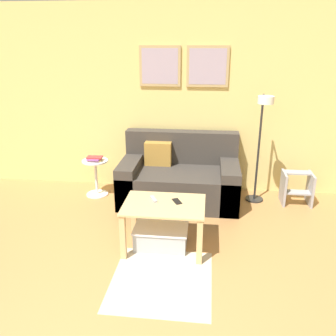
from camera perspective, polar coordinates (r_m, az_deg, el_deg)
wall_back at (r=5.03m, az=-0.68°, el=10.90°), size 5.60×0.09×2.55m
area_rug at (r=3.40m, az=-1.04°, el=-17.51°), size 0.91×0.97×0.01m
couch at (r=4.80m, az=1.82°, el=-1.72°), size 1.55×0.90×0.89m
coffee_table at (r=3.67m, az=-0.63°, el=-7.25°), size 0.83×0.59×0.50m
storage_bin at (r=3.84m, az=-1.08°, el=-10.71°), size 0.56×0.42×0.23m
floor_lamp at (r=4.59m, az=14.81°, el=5.65°), size 0.24×0.44×1.45m
side_table at (r=5.04m, az=-11.48°, el=-0.98°), size 0.36×0.36×0.51m
book_stack at (r=4.94m, az=-11.70°, el=1.47°), size 0.21×0.16×0.06m
remote_control at (r=3.71m, az=-2.33°, el=-5.00°), size 0.10×0.15×0.02m
cell_phone at (r=3.67m, az=1.43°, el=-5.36°), size 0.12×0.15×0.01m
step_stool at (r=5.01m, az=19.95°, el=-2.92°), size 0.38×0.32×0.43m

